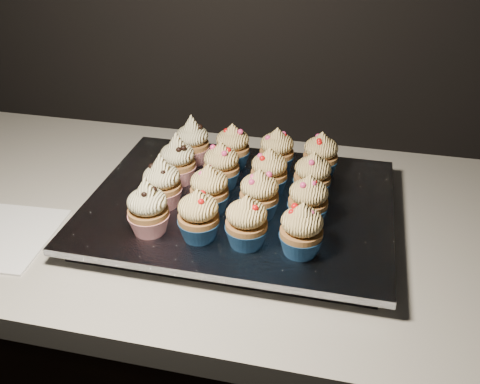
# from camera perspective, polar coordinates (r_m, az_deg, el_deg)

# --- Properties ---
(worktop) EXTENTS (2.44, 0.64, 0.04)m
(worktop) POSITION_cam_1_polar(r_m,az_deg,el_deg) (0.92, 12.34, -4.71)
(worktop) COLOR beige
(worktop) RESTS_ON cabinet
(baking_tray) EXTENTS (0.46, 0.35, 0.02)m
(baking_tray) POSITION_cam_1_polar(r_m,az_deg,el_deg) (0.91, 0.00, -2.11)
(baking_tray) COLOR black
(baking_tray) RESTS_ON worktop
(foil_lining) EXTENTS (0.50, 0.39, 0.01)m
(foil_lining) POSITION_cam_1_polar(r_m,az_deg,el_deg) (0.90, 0.00, -1.20)
(foil_lining) COLOR silver
(foil_lining) RESTS_ON baking_tray
(cupcake_0) EXTENTS (0.06, 0.06, 0.10)m
(cupcake_0) POSITION_cam_1_polar(r_m,az_deg,el_deg) (0.81, -9.80, -1.80)
(cupcake_0) COLOR red
(cupcake_0) RESTS_ON foil_lining
(cupcake_1) EXTENTS (0.06, 0.06, 0.08)m
(cupcake_1) POSITION_cam_1_polar(r_m,az_deg,el_deg) (0.79, -4.45, -2.57)
(cupcake_1) COLOR navy
(cupcake_1) RESTS_ON foil_lining
(cupcake_2) EXTENTS (0.06, 0.06, 0.08)m
(cupcake_2) POSITION_cam_1_polar(r_m,az_deg,el_deg) (0.77, 0.70, -3.27)
(cupcake_2) COLOR navy
(cupcake_2) RESTS_ON foil_lining
(cupcake_3) EXTENTS (0.06, 0.06, 0.08)m
(cupcake_3) POSITION_cam_1_polar(r_m,az_deg,el_deg) (0.76, 6.58, -4.09)
(cupcake_3) COLOR navy
(cupcake_3) RESTS_ON foil_lining
(cupcake_4) EXTENTS (0.06, 0.06, 0.10)m
(cupcake_4) POSITION_cam_1_polar(r_m,az_deg,el_deg) (0.87, -8.31, 0.90)
(cupcake_4) COLOR red
(cupcake_4) RESTS_ON foil_lining
(cupcake_5) EXTENTS (0.06, 0.06, 0.08)m
(cupcake_5) POSITION_cam_1_polar(r_m,az_deg,el_deg) (0.85, -3.29, 0.23)
(cupcake_5) COLOR navy
(cupcake_5) RESTS_ON foil_lining
(cupcake_6) EXTENTS (0.06, 0.06, 0.08)m
(cupcake_6) POSITION_cam_1_polar(r_m,az_deg,el_deg) (0.84, 2.06, -0.29)
(cupcake_6) COLOR navy
(cupcake_6) RESTS_ON foil_lining
(cupcake_7) EXTENTS (0.06, 0.06, 0.08)m
(cupcake_7) POSITION_cam_1_polar(r_m,az_deg,el_deg) (0.83, 7.29, -0.92)
(cupcake_7) COLOR navy
(cupcake_7) RESTS_ON foil_lining
(cupcake_8) EXTENTS (0.06, 0.06, 0.10)m
(cupcake_8) POSITION_cam_1_polar(r_m,az_deg,el_deg) (0.94, -6.66, 3.31)
(cupcake_8) COLOR red
(cupcake_8) RESTS_ON foil_lining
(cupcake_9) EXTENTS (0.06, 0.06, 0.08)m
(cupcake_9) POSITION_cam_1_polar(r_m,az_deg,el_deg) (0.92, -1.99, 2.75)
(cupcake_9) COLOR navy
(cupcake_9) RESTS_ON foil_lining
(cupcake_10) EXTENTS (0.06, 0.06, 0.08)m
(cupcake_10) POSITION_cam_1_polar(r_m,az_deg,el_deg) (0.90, 3.13, 2.11)
(cupcake_10) COLOR navy
(cupcake_10) RESTS_ON foil_lining
(cupcake_11) EXTENTS (0.06, 0.06, 0.08)m
(cupcake_11) POSITION_cam_1_polar(r_m,az_deg,el_deg) (0.89, 7.73, 1.64)
(cupcake_11) COLOR navy
(cupcake_11) RESTS_ON foil_lining
(cupcake_12) EXTENTS (0.06, 0.06, 0.10)m
(cupcake_12) POSITION_cam_1_polar(r_m,az_deg,el_deg) (1.00, -5.11, 5.34)
(cupcake_12) COLOR red
(cupcake_12) RESTS_ON foil_lining
(cupcake_13) EXTENTS (0.06, 0.06, 0.08)m
(cupcake_13) POSITION_cam_1_polar(r_m,az_deg,el_deg) (0.98, -0.79, 4.82)
(cupcake_13) COLOR navy
(cupcake_13) RESTS_ON foil_lining
(cupcake_14) EXTENTS (0.06, 0.06, 0.08)m
(cupcake_14) POSITION_cam_1_polar(r_m,az_deg,el_deg) (0.97, 3.94, 4.36)
(cupcake_14) COLOR navy
(cupcake_14) RESTS_ON foil_lining
(cupcake_15) EXTENTS (0.06, 0.06, 0.08)m
(cupcake_15) POSITION_cam_1_polar(r_m,az_deg,el_deg) (0.96, 8.58, 3.86)
(cupcake_15) COLOR navy
(cupcake_15) RESTS_ON foil_lining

